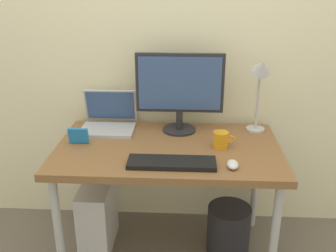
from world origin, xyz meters
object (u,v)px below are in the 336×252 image
mouse (233,165)px  coffee_mug (221,140)px  keyboard (172,163)px  monitor (180,88)px  photo_frame (78,136)px  computer_tower (98,216)px  desk_lamp (261,78)px  desk (168,157)px  laptop (109,119)px  wastebasket (228,229)px

mouse → coffee_mug: bearing=100.1°
coffee_mug → keyboard: bearing=-139.6°
monitor → photo_frame: 0.64m
monitor → computer_tower: bearing=-159.4°
desk_lamp → desk: bearing=-155.9°
computer_tower → photo_frame: bearing=-149.3°
desk → desk_lamp: 0.69m
mouse → laptop: bearing=145.7°
laptop → desk_lamp: (0.89, -0.02, 0.27)m
mouse → wastebasket: mouse is taller
monitor → coffee_mug: size_ratio=4.31×
desk_lamp → photo_frame: desk_lamp is taller
desk_lamp → computer_tower: 1.28m
keyboard → coffee_mug: bearing=40.4°
photo_frame → wastebasket: 1.06m
desk → mouse: mouse is taller
desk → laptop: size_ratio=3.85×
desk_lamp → wastebasket: desk_lamp is taller
wastebasket → keyboard: bearing=-142.6°
coffee_mug → computer_tower: bearing=176.3°
keyboard → desk: bearing=97.8°
desk → monitor: 0.41m
computer_tower → monitor: bearing=20.6°
keyboard → computer_tower: (-0.47, 0.27, -0.51)m
monitor → keyboard: 0.52m
monitor → photo_frame: bearing=-158.2°
desk → wastebasket: 0.62m
computer_tower → coffee_mug: bearing=-3.7°
monitor → desk_lamp: bearing=0.1°
mouse → computer_tower: bearing=159.9°
keyboard → coffee_mug: coffee_mug is taller
desk_lamp → coffee_mug: (-0.23, -0.23, -0.29)m
wastebasket → laptop: bearing=164.1°
computer_tower → wastebasket: bearing=-0.7°
desk → computer_tower: (-0.44, 0.04, -0.44)m
photo_frame → computer_tower: (0.06, 0.04, -0.55)m
laptop → photo_frame: laptop is taller
photo_frame → coffee_mug: bearing=-0.7°
laptop → desk_lamp: desk_lamp is taller
desk → keyboard: bearing=-82.2°
mouse → coffee_mug: (-0.04, 0.23, 0.03)m
keyboard → wastebasket: size_ratio=1.47×
desk → keyboard: (0.03, -0.22, 0.08)m
keyboard → computer_tower: keyboard is taller
monitor → laptop: monitor is taller
desk_lamp → wastebasket: bearing=-127.4°
monitor → keyboard: monitor is taller
desk_lamp → mouse: (-0.19, -0.47, -0.31)m
photo_frame → desk_lamp: bearing=12.4°
mouse → coffee_mug: coffee_mug is taller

